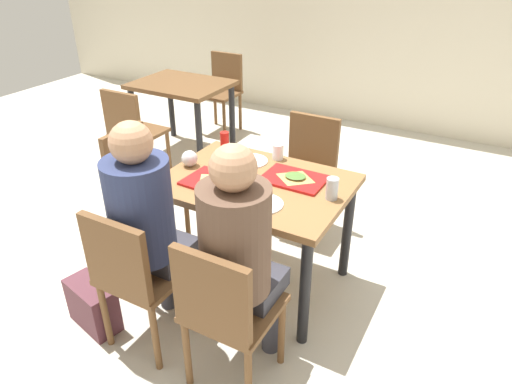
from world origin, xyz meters
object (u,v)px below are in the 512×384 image
Objects in this scene: chair_far_side at (307,165)px; paper_plate_near_edge at (263,204)px; main_table at (256,196)px; plastic_cup_b at (229,200)px; chair_left_end at (139,180)px; condiment_bottle at (225,144)px; background_chair_near at (132,129)px; chair_near_left at (134,272)px; chair_near_right at (225,309)px; foil_bundle at (190,158)px; background_chair_far at (223,87)px; pizza_slice_b at (295,177)px; pizza_slice_a at (215,180)px; tray_red_far at (294,179)px; handbag at (93,305)px; paper_plate_center at (250,161)px; plastic_cup_a at (278,152)px; person_in_brown_jacket at (239,248)px; background_table at (182,95)px; soda_can at (332,189)px; tray_red_near at (216,182)px; person_in_red at (147,218)px.

paper_plate_near_edge is at bearing -80.82° from chair_far_side.
plastic_cup_b is (0.03, -0.33, 0.15)m from main_table.
condiment_bottle is at bearing 20.74° from chair_left_end.
background_chair_near reaches higher than paper_plate_near_edge.
condiment_bottle is 0.19× the size of background_chair_near.
chair_near_left is 0.53m from chair_near_right.
background_chair_far is (-1.17, 2.20, -0.28)m from foil_bundle.
main_table is 5.89× the size of pizza_slice_b.
foil_bundle is (-0.45, -0.02, 0.15)m from main_table.
main_table is 10.70× the size of foil_bundle.
chair_left_end is at bearing 168.63° from pizza_slice_a.
condiment_bottle is (-0.35, -0.56, 0.31)m from chair_far_side.
tray_red_far reaches higher than handbag.
paper_plate_center is 2.20× the size of plastic_cup_a.
chair_far_side is 1.72m from handbag.
person_in_brown_jacket is 1.40× the size of background_table.
soda_can is at bearing -18.37° from background_chair_near.
background_table is (-1.44, 1.58, -0.13)m from tray_red_near.
tray_red_near is at bearing 167.25° from paper_plate_near_edge.
chair_far_side is 5.32× the size of condiment_bottle.
chair_left_end reaches higher than paper_plate_near_edge.
foil_bundle is (-0.19, 0.76, 0.28)m from chair_near_left.
chair_near_right is 2.41m from background_chair_near.
soda_can is (0.19, 0.80, 0.29)m from chair_near_right.
plastic_cup_a is at bearing 104.83° from chair_near_right.
background_table is at bearing 140.06° from paper_plate_center.
chair_left_end is (-0.92, 0.00, -0.12)m from main_table.
background_table is (-1.01, 2.24, 0.46)m from handbag.
person_in_red is at bearing 165.32° from chair_near_right.
tray_red_near is at bearing -166.23° from soda_can.
foil_bundle is (-0.72, 0.76, 0.28)m from chair_near_right.
pizza_slice_b is 1.94m from background_chair_near.
soda_can reaches higher than background_table.
chair_near_left is 2.61m from background_table.
chair_near_left reaches higher than soda_can.
chair_far_side reaches higher than soda_can.
background_table is (-0.71, 1.44, 0.10)m from chair_left_end.
pizza_slice_a is at bearing -58.18° from background_chair_far.
foil_bundle is at bearing -168.34° from pizza_slice_b.
chair_near_right is 0.67× the size of person_in_red.
pizza_slice_b is at bearing -10.57° from condiment_bottle.
background_table is (-1.81, 1.33, -0.13)m from tray_red_far.
main_table is 1.26× the size of background_chair_near.
pizza_slice_a is (0.73, -0.15, 0.25)m from chair_left_end.
tray_red_near is 2.14m from background_table.
paper_plate_center is 0.58m from plastic_cup_b.
person_in_brown_jacket reaches higher than plastic_cup_a.
chair_near_left is at bearing -132.19° from soda_can.
tray_red_far reaches higher than paper_plate_center.
main_table is 4.86× the size of paper_plate_center.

